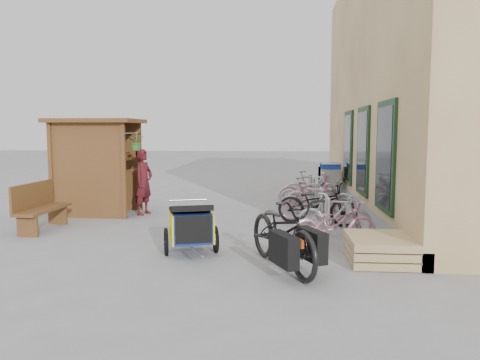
# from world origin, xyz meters

# --- Properties ---
(ground) EXTENTS (80.00, 80.00, 0.00)m
(ground) POSITION_xyz_m (0.00, 0.00, 0.00)
(ground) COLOR gray
(building) EXTENTS (6.07, 13.00, 7.00)m
(building) POSITION_xyz_m (6.49, 4.50, 3.49)
(building) COLOR #DBBC7E
(building) RESTS_ON ground
(kiosk) EXTENTS (2.49, 1.65, 2.40)m
(kiosk) POSITION_xyz_m (-3.28, 2.47, 1.55)
(kiosk) COLOR brown
(kiosk) RESTS_ON ground
(bike_rack) EXTENTS (0.05, 5.35, 0.86)m
(bike_rack) POSITION_xyz_m (2.30, 2.40, 0.52)
(bike_rack) COLOR #A5A8AD
(bike_rack) RESTS_ON ground
(pallet_stack) EXTENTS (1.00, 1.20, 0.40)m
(pallet_stack) POSITION_xyz_m (3.00, -1.40, 0.21)
(pallet_stack) COLOR tan
(pallet_stack) RESTS_ON ground
(bench) EXTENTS (0.53, 1.62, 1.01)m
(bench) POSITION_xyz_m (-3.68, 0.46, 0.52)
(bench) COLOR brown
(bench) RESTS_ON ground
(shopping_carts) EXTENTS (0.61, 1.70, 1.10)m
(shopping_carts) POSITION_xyz_m (3.00, 6.51, 0.64)
(shopping_carts) COLOR silver
(shopping_carts) RESTS_ON ground
(child_trailer) EXTENTS (1.01, 1.57, 0.91)m
(child_trailer) POSITION_xyz_m (-0.12, -1.16, 0.50)
(child_trailer) COLOR navy
(child_trailer) RESTS_ON ground
(cargo_bike) EXTENTS (1.60, 2.28, 1.14)m
(cargo_bike) POSITION_xyz_m (1.45, -1.93, 0.56)
(cargo_bike) COLOR black
(cargo_bike) RESTS_ON ground
(person_kiosk) EXTENTS (0.57, 0.70, 1.65)m
(person_kiosk) POSITION_xyz_m (-2.02, 2.50, 0.83)
(person_kiosk) COLOR maroon
(person_kiosk) RESTS_ON ground
(bike_0) EXTENTS (1.73, 1.01, 0.86)m
(bike_0) POSITION_xyz_m (2.37, -0.51, 0.43)
(bike_0) COLOR #BF7C97
(bike_0) RESTS_ON ground
(bike_1) EXTENTS (1.51, 0.61, 0.88)m
(bike_1) POSITION_xyz_m (2.47, 0.32, 0.44)
(bike_1) COLOR #98989C
(bike_1) RESTS_ON ground
(bike_2) EXTENTS (1.92, 1.17, 0.95)m
(bike_2) POSITION_xyz_m (2.23, 1.52, 0.48)
(bike_2) COLOR black
(bike_2) RESTS_ON ground
(bike_3) EXTENTS (1.62, 0.70, 0.94)m
(bike_3) POSITION_xyz_m (2.13, 1.88, 0.47)
(bike_3) COLOR #BF7C97
(bike_3) RESTS_ON ground
(bike_4) EXTENTS (1.84, 1.05, 0.92)m
(bike_4) POSITION_xyz_m (2.40, 2.78, 0.46)
(bike_4) COLOR #98989C
(bike_4) RESTS_ON ground
(bike_5) EXTENTS (1.57, 0.66, 0.92)m
(bike_5) POSITION_xyz_m (2.13, 3.17, 0.46)
(bike_5) COLOR #98989C
(bike_5) RESTS_ON ground
(bike_6) EXTENTS (1.84, 0.97, 0.92)m
(bike_6) POSITION_xyz_m (2.21, 4.04, 0.46)
(bike_6) COLOR #BF7C97
(bike_6) RESTS_ON ground
(bike_7) EXTENTS (1.67, 0.58, 0.99)m
(bike_7) POSITION_xyz_m (2.28, 4.38, 0.49)
(bike_7) COLOR silver
(bike_7) RESTS_ON ground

